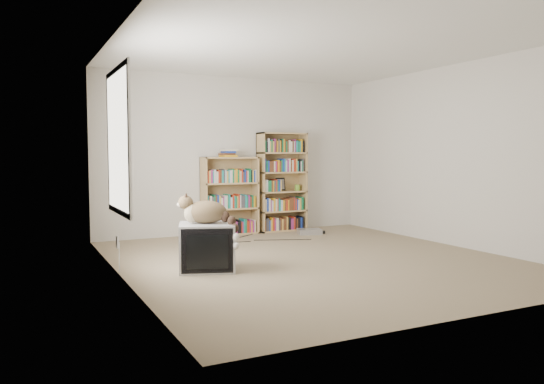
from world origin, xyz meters
name	(u,v)px	position (x,y,z in m)	size (l,w,h in m)	color
floor	(314,260)	(0.00, 0.00, 0.00)	(4.50, 5.00, 0.01)	gray
wall_back	(235,156)	(0.00, 2.50, 1.25)	(4.50, 0.02, 2.50)	silver
wall_front	(482,156)	(0.00, -2.50, 1.25)	(4.50, 0.02, 2.50)	silver
wall_left	(121,156)	(-2.25, 0.00, 1.25)	(0.02, 5.00, 2.50)	silver
wall_right	(455,156)	(2.25, 0.00, 1.25)	(0.02, 5.00, 2.50)	silver
ceiling	(315,49)	(0.00, 0.00, 2.50)	(4.50, 5.00, 0.02)	white
window	(118,141)	(-2.24, 0.20, 1.40)	(0.02, 1.22, 1.52)	white
crt_tv	(207,247)	(-1.34, 0.03, 0.25)	(0.73, 0.69, 0.51)	#A6A6A9
cat	(210,215)	(-1.31, 0.01, 0.60)	(0.63, 0.66, 0.55)	#372416
bookcase_tall	(282,184)	(0.77, 2.36, 0.78)	(0.81, 0.30, 1.62)	tan
bookcase_short	(229,199)	(-0.15, 2.36, 0.56)	(0.89, 0.30, 1.23)	tan
book_stack	(228,153)	(-0.19, 2.33, 1.29)	(0.22, 0.29, 0.12)	#B12D17
green_mug	(297,187)	(1.06, 2.34, 0.71)	(0.09, 0.09, 0.10)	#70A32E
framed_print	(280,184)	(0.80, 2.44, 0.77)	(0.16, 0.01, 0.21)	black
dvd_player	(309,232)	(0.99, 1.81, 0.04)	(0.36, 0.26, 0.08)	#AAAAAF
wall_outlet	(117,242)	(-2.24, 0.37, 0.32)	(0.01, 0.08, 0.13)	silver
floor_cables	(252,239)	(-0.03, 1.75, 0.00)	(1.20, 0.70, 0.01)	black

